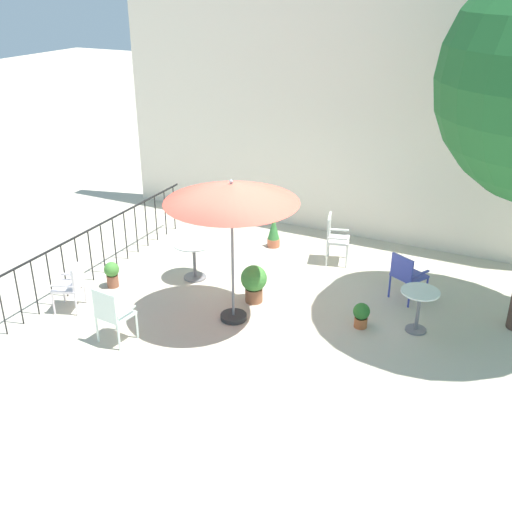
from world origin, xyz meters
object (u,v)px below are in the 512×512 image
object	(u,v)px
potted_plant_2	(112,273)
patio_chair_3	(72,283)
potted_plant_0	(254,282)
patio_chair_2	(334,235)
patio_chair_1	(111,312)
potted_plant_3	(274,232)
cafe_table_1	(194,253)
patio_chair_0	(407,274)
potted_plant_1	(361,314)
cafe_table_0	(419,304)
patio_umbrella_0	(231,195)

from	to	relation	value
potted_plant_2	patio_chair_3	bearing A→B (deg)	-94.40
potted_plant_0	potted_plant_2	world-z (taller)	potted_plant_0
potted_plant_2	patio_chair_2	bearing A→B (deg)	40.53
patio_chair_1	potted_plant_3	distance (m)	4.50
cafe_table_1	patio_chair_0	xyz separation A→B (m)	(3.75, 0.88, 0.01)
potted_plant_1	patio_chair_2	bearing A→B (deg)	119.89
patio_chair_2	patio_chair_3	bearing A→B (deg)	-131.78
cafe_table_0	cafe_table_1	bearing A→B (deg)	179.36
patio_chair_2	potted_plant_1	bearing A→B (deg)	-60.11
patio_chair_3	potted_plant_0	xyz separation A→B (m)	(2.64, 1.59, -0.11)
patio_chair_0	patio_chair_2	bearing A→B (deg)	150.28
cafe_table_0	patio_chair_1	size ratio (longest dim) A/B	0.77
patio_chair_1	potted_plant_3	world-z (taller)	patio_chair_1
patio_umbrella_0	patio_chair_2	bearing A→B (deg)	75.46
cafe_table_0	patio_chair_0	size ratio (longest dim) A/B	0.83
cafe_table_1	patio_chair_0	world-z (taller)	patio_chair_0
potted_plant_3	potted_plant_0	bearing A→B (deg)	-73.71
potted_plant_1	potted_plant_3	distance (m)	3.49
patio_chair_3	potted_plant_2	distance (m)	0.97
cafe_table_0	cafe_table_1	distance (m)	4.17
cafe_table_1	patio_chair_1	distance (m)	2.46
patio_umbrella_0	potted_plant_1	bearing A→B (deg)	19.09
patio_umbrella_0	potted_plant_0	xyz separation A→B (m)	(0.04, 0.69, -1.80)
patio_chair_0	potted_plant_2	xyz separation A→B (m)	(-4.92, -1.85, -0.24)
cafe_table_1	patio_chair_0	bearing A→B (deg)	13.26
patio_chair_0	patio_chair_3	bearing A→B (deg)	-150.80
cafe_table_0	patio_chair_0	bearing A→B (deg)	114.35
patio_chair_3	potted_plant_2	size ratio (longest dim) A/B	1.72
patio_chair_2	potted_plant_2	size ratio (longest dim) A/B	1.99
patio_chair_3	potted_plant_0	bearing A→B (deg)	31.00
potted_plant_0	patio_chair_0	bearing A→B (deg)	27.11
patio_chair_2	patio_chair_0	bearing A→B (deg)	-29.72
patio_umbrella_0	patio_chair_0	size ratio (longest dim) A/B	2.77
potted_plant_2	cafe_table_0	bearing A→B (deg)	9.74
potted_plant_1	potted_plant_3	bearing A→B (deg)	138.55
cafe_table_0	potted_plant_3	bearing A→B (deg)	149.57
patio_chair_0	patio_chair_1	xyz separation A→B (m)	(-3.73, -3.34, 0.03)
patio_chair_2	potted_plant_2	world-z (taller)	patio_chair_2
patio_umbrella_0	potted_plant_0	size ratio (longest dim) A/B	3.58
cafe_table_1	potted_plant_3	size ratio (longest dim) A/B	1.12
patio_chair_3	potted_plant_1	world-z (taller)	patio_chair_3
cafe_table_0	patio_chair_1	bearing A→B (deg)	-149.85
patio_chair_2	potted_plant_3	world-z (taller)	patio_chair_2
patio_umbrella_0	patio_chair_1	xyz separation A→B (m)	(-1.34, -1.45, -1.64)
potted_plant_0	patio_chair_3	bearing A→B (deg)	-149.00
patio_chair_3	potted_plant_1	bearing A→B (deg)	19.05
potted_plant_3	cafe_table_0	bearing A→B (deg)	-30.43
patio_chair_3	potted_plant_3	size ratio (longest dim) A/B	1.22
patio_chair_3	potted_plant_2	bearing A→B (deg)	85.60
cafe_table_0	cafe_table_1	xyz separation A→B (m)	(-4.17, 0.05, 0.01)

